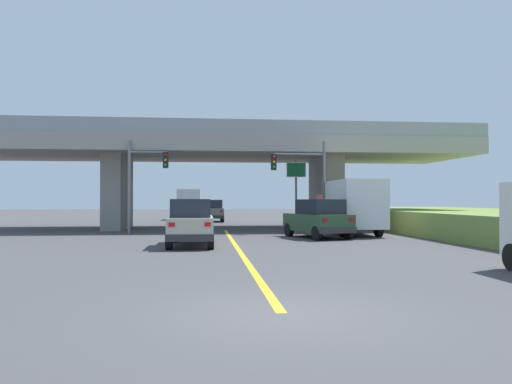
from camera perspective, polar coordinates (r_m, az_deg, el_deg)
The scene contains 11 objects.
ground at distance 35.77m, azimuth -3.67°, elevation -4.11°, with size 160.00×160.00×0.00m, color #424244.
overpass_bridge at distance 35.85m, azimuth -3.66°, elevation 4.04°, with size 34.11×9.52×7.02m.
lane_divider_stripe at distance 20.96m, azimuth -2.15°, elevation -6.33°, with size 0.20×24.33×0.01m, color yellow.
suv_lead at distance 21.89m, azimuth -7.37°, elevation -3.44°, with size 1.91×4.65×2.02m.
suv_crossing at distance 26.47m, azimuth 7.08°, elevation -3.02°, with size 3.13×4.65×2.02m.
box_truck at distance 29.68m, azimuth 10.60°, elevation -1.59°, with size 2.33×7.21×3.09m.
sedan_oncoming at distance 46.63m, azimuth -4.88°, elevation -2.13°, with size 1.89×4.54×2.02m.
traffic_signal_nearside at distance 30.50m, azimuth 5.70°, elevation 1.91°, with size 3.34×0.36×5.58m.
traffic_signal_farside at distance 31.01m, azimuth -12.77°, elevation 1.88°, with size 2.41×0.36×5.57m.
highway_sign at distance 34.25m, azimuth 4.57°, elevation 1.43°, with size 1.33×0.17×4.71m.
semi_truck_distant at distance 52.76m, azimuth -7.56°, elevation -1.34°, with size 2.33×6.43×3.07m.
Camera 1 is at (-1.33, -8.66, 1.96)m, focal length 35.28 mm.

